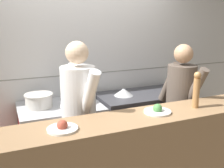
% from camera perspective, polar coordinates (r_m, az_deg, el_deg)
% --- Properties ---
extents(wall_back_tiled, '(8.00, 0.06, 2.60)m').
position_cam_1_polar(wall_back_tiled, '(3.58, -5.18, 4.75)').
color(wall_back_tiled, white).
rests_on(wall_back_tiled, ground_plane).
extents(oven_range, '(0.96, 0.71, 0.87)m').
position_cam_1_polar(oven_range, '(3.34, -10.92, -11.69)').
color(oven_range, maroon).
rests_on(oven_range, ground_plane).
extents(prep_counter, '(1.27, 0.65, 0.89)m').
position_cam_1_polar(prep_counter, '(3.72, 6.88, -8.68)').
color(prep_counter, '#38383D').
rests_on(prep_counter, ground_plane).
extents(pass_counter, '(3.06, 0.45, 1.05)m').
position_cam_1_polar(pass_counter, '(2.63, 9.46, -17.11)').
color(pass_counter, '#93704C').
rests_on(pass_counter, ground_plane).
extents(stock_pot, '(0.32, 0.32, 0.16)m').
position_cam_1_polar(stock_pot, '(3.15, -15.64, -3.39)').
color(stock_pot, beige).
rests_on(stock_pot, oven_range).
extents(sauce_pot, '(0.30, 0.30, 0.16)m').
position_cam_1_polar(sauce_pot, '(3.22, -7.73, -2.59)').
color(sauce_pot, '#2D2D33').
rests_on(sauce_pot, oven_range).
extents(mixing_bowl_steel, '(0.25, 0.25, 0.10)m').
position_cam_1_polar(mixing_bowl_steel, '(3.44, 2.56, -1.74)').
color(mixing_bowl_steel, '#B7BABF').
rests_on(mixing_bowl_steel, prep_counter).
extents(plated_dish_main, '(0.24, 0.24, 0.08)m').
position_cam_1_polar(plated_dish_main, '(2.06, -10.75, -9.29)').
color(plated_dish_main, white).
rests_on(plated_dish_main, pass_counter).
extents(plated_dish_appetiser, '(0.25, 0.25, 0.09)m').
position_cam_1_polar(plated_dish_appetiser, '(2.41, 9.87, -5.71)').
color(plated_dish_appetiser, white).
rests_on(plated_dish_appetiser, pass_counter).
extents(pepper_mill, '(0.07, 0.07, 0.35)m').
position_cam_1_polar(pepper_mill, '(2.59, 17.91, -1.08)').
color(pepper_mill, '#AD7A47').
rests_on(pepper_mill, pass_counter).
extents(chef_head_cook, '(0.41, 0.73, 1.67)m').
position_cam_1_polar(chef_head_cook, '(2.65, -7.19, -6.90)').
color(chef_head_cook, black).
rests_on(chef_head_cook, ground_plane).
extents(chef_sous, '(0.37, 0.70, 1.60)m').
position_cam_1_polar(chef_sous, '(3.14, 14.59, -4.61)').
color(chef_sous, black).
rests_on(chef_sous, ground_plane).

